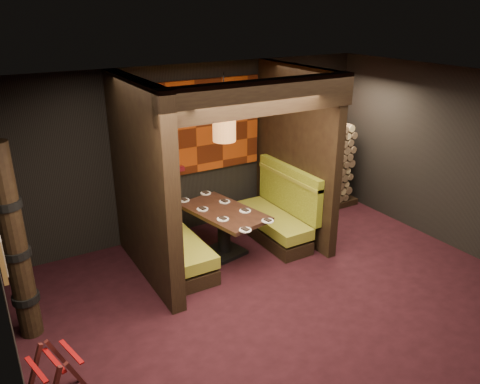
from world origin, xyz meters
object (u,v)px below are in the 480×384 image
Objects in this scene: dining_table at (224,224)px; pendant_lamp at (224,126)px; booth_bench_left at (173,243)px; totem_column at (15,246)px; firewood_stack at (315,168)px; luggage_rack at (58,379)px; booth_bench_right at (277,216)px.

dining_table is 1.58m from pendant_lamp.
pendant_lamp is (0.86, -0.07, 1.70)m from booth_bench_left.
totem_column reaches higher than firewood_stack.
pendant_lamp reaches higher than dining_table.
totem_column is at bearing 93.33° from luggage_rack.
pendant_lamp reaches higher than booth_bench_right.
booth_bench_right is (1.89, 0.00, 0.00)m from booth_bench_left.
pendant_lamp reaches higher than firewood_stack.
booth_bench_left is at bearing 180.00° from booth_bench_right.
booth_bench_left is 0.87m from dining_table.
booth_bench_right is 1.04m from dining_table.
booth_bench_left is 1.89m from booth_bench_right.
luggage_rack is (-3.90, -1.92, -0.04)m from booth_bench_right.
dining_table is at bearing -163.13° from firewood_stack.
dining_table is at bearing -178.72° from booth_bench_right.
booth_bench_left is 1.03× the size of dining_table.
booth_bench_left is 1.00× the size of booth_bench_right.
dining_table is at bearing 10.12° from totem_column.
pendant_lamp is at bearing 9.18° from totem_column.
firewood_stack reaches higher than luggage_rack.
booth_bench_left is at bearing 175.16° from pendant_lamp.
firewood_stack is at bearing 12.17° from booth_bench_left.
firewood_stack is (3.25, 0.70, 0.42)m from booth_bench_left.
dining_table is (0.86, -0.02, 0.12)m from booth_bench_left.
totem_column is (-3.98, -0.55, 0.79)m from booth_bench_right.
dining_table is at bearing 90.00° from pendant_lamp.
firewood_stack is at bearing 13.19° from totem_column.
booth_bench_left is at bearing 43.78° from luggage_rack.
dining_table is 0.65× the size of totem_column.
firewood_stack is at bearing 26.54° from luggage_rack.
booth_bench_left is 1.63× the size of pendant_lamp.
booth_bench_right is at bearing 4.06° from pendant_lamp.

